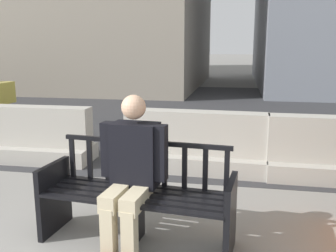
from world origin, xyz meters
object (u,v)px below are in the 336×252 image
Objects in this scene: street_bench at (137,199)px; jersey_barrier_left at (28,138)px; jersey_barrier_centre at (195,146)px; seated_person at (131,169)px.

jersey_barrier_left is (-2.30, 2.09, -0.06)m from street_bench.
jersey_barrier_centre and jersey_barrier_left have the same top height.
seated_person is at bearing -43.31° from jersey_barrier_left.
street_bench is 2.12m from jersey_barrier_centre.
jersey_barrier_centre is at bearing 82.22° from seated_person.
street_bench reaches higher than jersey_barrier_left.
jersey_barrier_left is at bearing 136.69° from seated_person.
street_bench is 1.32× the size of seated_person.
street_bench is 3.11m from jersey_barrier_left.
street_bench is at bearing -97.13° from jersey_barrier_centre.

